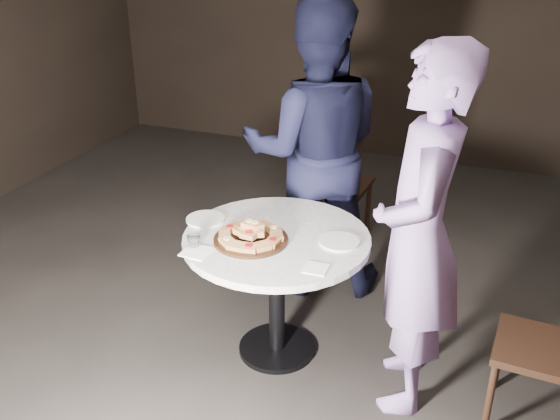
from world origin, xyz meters
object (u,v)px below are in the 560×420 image
Objects in this scene: water_glass at (194,241)px; chair_far at (335,180)px; diner_teal at (419,236)px; table at (277,259)px; diner_navy at (314,150)px; focaccia_pile at (251,233)px; serving_board at (251,239)px.

chair_far is (0.29, 1.60, -0.25)m from water_glass.
water_glass is at bearing -89.63° from diner_teal.
table is 0.64× the size of diner_navy.
focaccia_pile is at bearing 91.46° from chair_far.
diner_navy is at bearing 93.85° from table.
table is at bearing 36.84° from water_glass.
chair_far is (-0.06, 1.33, -0.08)m from table.
serving_board is 0.92m from diner_navy.
diner_navy reaches higher than focaccia_pile.
serving_board is at bearing -136.84° from table.
serving_board reaches higher than table.
chair_far is at bearing 88.15° from serving_board.
water_glass reaches higher than serving_board.
focaccia_pile is 0.19× the size of diner_navy.
table is 1.31× the size of chair_far.
serving_board is 0.86m from diner_teal.
table is at bearing 42.41° from focaccia_pile.
diner_teal reaches higher than chair_far.
serving_board is at bearing -97.60° from diner_teal.
chair_far is 0.50× the size of diner_teal.
diner_navy reaches higher than diner_teal.
diner_navy is 1.18m from diner_teal.
table is at bearing 95.86° from chair_far.
serving_board is 1.45m from chair_far.
focaccia_pile is 4.94× the size of water_glass.
diner_navy is 1.03× the size of diner_teal.
water_glass is at bearing -143.16° from table.
table is 0.66× the size of diner_teal.
chair_far is 0.68m from diner_navy.
table is 16.98× the size of water_glass.
water_glass is 0.08× the size of chair_far.
serving_board is 0.30m from water_glass.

